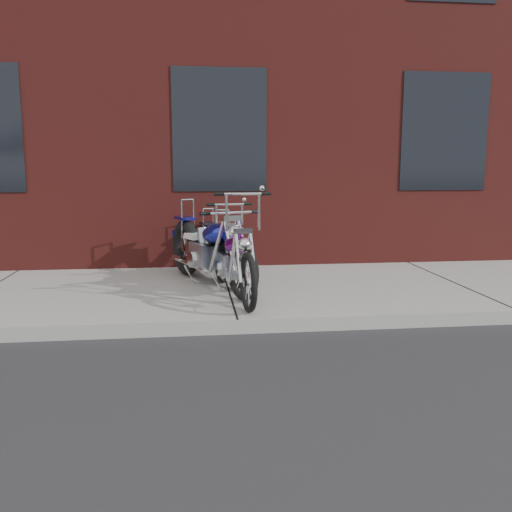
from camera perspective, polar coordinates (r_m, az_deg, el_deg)
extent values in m
plane|color=#2B2B2C|center=(5.49, -1.93, -8.25)|extent=(120.00, 120.00, 0.00)
cube|color=#989898|center=(6.91, -2.99, -3.92)|extent=(22.00, 3.00, 0.15)
cube|color=maroon|center=(13.43, -5.11, 19.32)|extent=(22.00, 10.00, 8.00)
torus|color=black|center=(7.00, -3.37, -0.17)|extent=(0.22, 0.72, 0.71)
torus|color=black|center=(5.52, -0.49, -3.09)|extent=(0.14, 0.64, 0.64)
cube|color=gray|center=(6.39, -2.36, -1.16)|extent=(0.32, 0.42, 0.30)
ellipsoid|color=#670B82|center=(6.08, -1.87, 1.03)|extent=(0.32, 0.57, 0.30)
cube|color=black|center=(6.60, -2.80, 0.91)|extent=(0.27, 0.30, 0.06)
cylinder|color=silver|center=(5.58, -0.78, -0.23)|extent=(0.07, 0.29, 0.53)
cylinder|color=silver|center=(5.63, -1.08, 6.53)|extent=(0.54, 0.09, 0.03)
cylinder|color=silver|center=(6.87, -3.28, 2.81)|extent=(0.02, 0.02, 0.47)
cylinder|color=silver|center=(6.64, -1.72, -1.87)|extent=(0.15, 0.89, 0.05)
torus|color=black|center=(7.52, -6.92, 0.73)|extent=(0.44, 0.79, 0.79)
torus|color=black|center=(5.99, -0.75, -1.76)|extent=(0.34, 0.69, 0.71)
cube|color=gray|center=(6.88, -4.74, -0.11)|extent=(0.45, 0.52, 0.33)
ellipsoid|color=#1E25AF|center=(6.56, -3.68, 2.23)|extent=(0.49, 0.66, 0.33)
cube|color=silver|center=(7.11, -5.70, 1.95)|extent=(0.36, 0.38, 0.07)
cylinder|color=silver|center=(6.06, -1.36, 1.12)|extent=(0.16, 0.31, 0.59)
cylinder|color=silver|center=(6.14, -1.97, 4.52)|extent=(0.57, 0.26, 0.03)
cylinder|color=silver|center=(7.39, -6.73, 3.82)|extent=(0.03, 0.03, 0.52)
cylinder|color=silver|center=(7.18, -4.56, -0.87)|extent=(0.42, 0.93, 0.05)
torus|color=black|center=(7.95, -4.89, 0.81)|extent=(0.26, 0.68, 0.67)
torus|color=black|center=(6.57, -1.90, -1.25)|extent=(0.19, 0.61, 0.60)
cube|color=gray|center=(7.38, -3.81, 0.10)|extent=(0.33, 0.42, 0.28)
ellipsoid|color=black|center=(7.10, -3.30, 1.93)|extent=(0.34, 0.55, 0.29)
cube|color=black|center=(7.59, -4.29, 1.76)|extent=(0.27, 0.30, 0.06)
cylinder|color=silver|center=(6.64, -2.20, 1.00)|extent=(0.09, 0.27, 0.50)
cylinder|color=silver|center=(6.69, -2.51, 5.41)|extent=(0.51, 0.13, 0.03)
cylinder|color=silver|center=(7.84, -4.80, 3.29)|extent=(0.02, 0.02, 0.45)
cylinder|color=silver|center=(7.63, -3.38, -0.53)|extent=(0.21, 0.83, 0.04)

